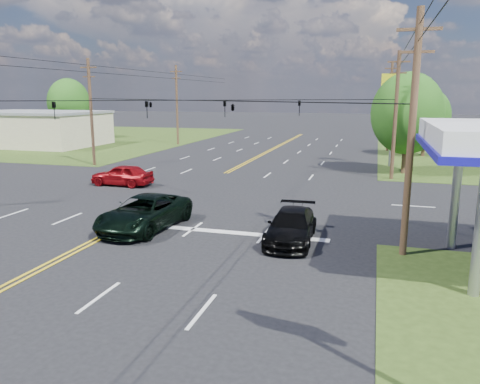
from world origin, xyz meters
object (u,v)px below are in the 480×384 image
(pole_nw, at_px, (91,111))
(pole_ne, at_px, (395,114))
(tree_right_a, at_px, (407,113))
(tree_right_b, at_px, (426,116))
(pole_left_far, at_px, (177,104))
(pickup_dkgreen, at_px, (144,213))
(pole_right_far, at_px, (390,105))
(pole_se, at_px, (412,133))
(suv_black, at_px, (291,226))
(retail_nw, at_px, (35,130))
(tree_far_l, at_px, (69,103))

(pole_nw, relative_size, pole_ne, 1.00)
(tree_right_a, height_order, tree_right_b, tree_right_a)
(pole_left_far, distance_m, pickup_dkgreen, 39.42)
(pole_right_far, height_order, tree_right_b, pole_right_far)
(pole_right_far, bearing_deg, tree_right_a, -86.42)
(pole_se, xyz_separation_m, pole_right_far, (0.00, 37.00, 0.25))
(suv_black, bearing_deg, pole_nw, 138.53)
(tree_right_b, bearing_deg, retail_nw, -177.54)
(pole_nw, height_order, pole_ne, same)
(tree_far_l, distance_m, pickup_dkgreen, 52.57)
(pole_se, xyz_separation_m, tree_far_l, (-45.00, 41.00, 0.28))
(tree_right_b, distance_m, suv_black, 33.69)
(pole_se, relative_size, tree_right_b, 1.34)
(pole_right_far, xyz_separation_m, tree_right_a, (1.00, -16.00, -0.30))
(pickup_dkgreen, bearing_deg, pole_ne, 60.55)
(pole_ne, relative_size, tree_right_b, 1.34)
(pole_right_far, distance_m, tree_far_l, 45.18)
(pole_left_far, distance_m, tree_right_b, 29.79)
(tree_far_l, xyz_separation_m, pickup_dkgreen, (33.23, -40.50, -4.40))
(pole_nw, xyz_separation_m, tree_right_a, (27.00, 3.00, -0.05))
(retail_nw, bearing_deg, pole_left_far, 19.44)
(retail_nw, relative_size, suv_black, 3.33)
(tree_right_a, xyz_separation_m, pickup_dkgreen, (-12.77, -20.50, -4.07))
(pole_ne, bearing_deg, pole_left_far, 143.84)
(tree_right_b, bearing_deg, pole_ne, -103.13)
(pole_right_far, height_order, tree_far_l, pole_right_far)
(tree_right_b, relative_size, tree_far_l, 0.81)
(tree_right_b, xyz_separation_m, pickup_dkgreen, (-15.27, -32.50, -3.42))
(pole_se, bearing_deg, pickup_dkgreen, 177.57)
(retail_nw, xyz_separation_m, tree_right_b, (46.50, 2.00, 2.22))
(retail_nw, height_order, pole_ne, pole_ne)
(pole_se, height_order, tree_right_a, pole_se)
(tree_right_b, bearing_deg, tree_right_a, -101.77)
(pole_left_far, bearing_deg, pickup_dkgreen, -68.70)
(retail_nw, xyz_separation_m, tree_right_a, (44.00, -10.00, 2.87))
(tree_right_a, distance_m, tree_right_b, 12.27)
(pole_se, height_order, tree_right_b, pole_se)
(pole_right_far, distance_m, pickup_dkgreen, 38.60)
(pole_ne, height_order, tree_right_b, pole_ne)
(retail_nw, height_order, suv_black, retail_nw)
(pole_se, distance_m, tree_right_b, 33.19)
(pole_nw, bearing_deg, tree_far_l, 129.56)
(pickup_dkgreen, bearing_deg, tree_right_b, 69.30)
(pole_ne, height_order, suv_black, pole_ne)
(tree_right_a, bearing_deg, pole_right_far, 93.58)
(suv_black, bearing_deg, pickup_dkgreen, 177.87)
(pole_ne, distance_m, tree_right_a, 3.16)
(tree_right_b, xyz_separation_m, tree_far_l, (-48.50, 8.00, 0.98))
(pole_right_far, bearing_deg, tree_right_b, -48.81)
(tree_right_b, bearing_deg, suv_black, -104.07)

